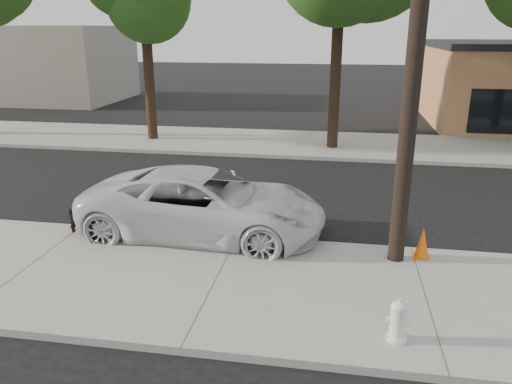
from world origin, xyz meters
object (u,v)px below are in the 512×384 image
at_px(fire_hydrant, 398,322).
at_px(utility_pole, 417,38).
at_px(traffic_cone, 422,243).
at_px(police_cruiser, 204,204).

bearing_deg(fire_hydrant, utility_pole, 88.78).
xyz_separation_m(utility_pole, traffic_cone, (0.56, 0.20, -4.22)).
relative_size(utility_pole, traffic_cone, 13.36).
bearing_deg(traffic_cone, utility_pole, -160.27).
relative_size(police_cruiser, traffic_cone, 8.74).
distance_m(utility_pole, traffic_cone, 4.26).
height_order(police_cruiser, traffic_cone, police_cruiser).
relative_size(utility_pole, fire_hydrant, 13.13).
bearing_deg(police_cruiser, traffic_cone, -95.37).
distance_m(fire_hydrant, traffic_cone, 3.33).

